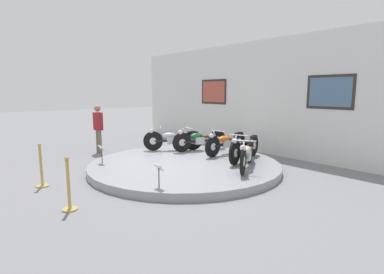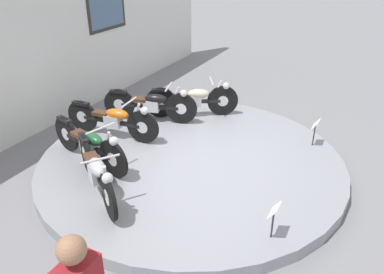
# 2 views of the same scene
# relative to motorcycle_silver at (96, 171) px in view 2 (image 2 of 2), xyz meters

# --- Properties ---
(ground_plane) EXTENTS (60.00, 60.00, 0.00)m
(ground_plane) POSITION_rel_motorcycle_silver_xyz_m (1.62, -0.75, -0.59)
(ground_plane) COLOR slate
(display_platform) EXTENTS (5.35, 5.35, 0.20)m
(display_platform) POSITION_rel_motorcycle_silver_xyz_m (1.62, -0.75, -0.49)
(display_platform) COLOR gray
(display_platform) RESTS_ON ground_plane
(back_wall) EXTENTS (14.00, 0.22, 3.96)m
(back_wall) POSITION_rel_motorcycle_silver_xyz_m (1.62, 2.86, 1.39)
(back_wall) COLOR silver
(back_wall) RESTS_ON ground_plane
(motorcycle_silver) EXTENTS (1.24, 1.65, 0.81)m
(motorcycle_silver) POSITION_rel_motorcycle_silver_xyz_m (0.00, 0.00, 0.00)
(motorcycle_silver) COLOR black
(motorcycle_silver) RESTS_ON display_platform
(motorcycle_green) EXTENTS (0.66, 1.95, 0.80)m
(motorcycle_green) POSITION_rel_motorcycle_silver_xyz_m (0.64, 0.67, -0.00)
(motorcycle_green) COLOR black
(motorcycle_green) RESTS_ON display_platform
(motorcycle_orange) EXTENTS (0.54, 2.00, 0.80)m
(motorcycle_orange) POSITION_rel_motorcycle_silver_xyz_m (1.62, 0.93, -0.00)
(motorcycle_orange) COLOR black
(motorcycle_orange) RESTS_ON display_platform
(motorcycle_black) EXTENTS (0.69, 1.95, 0.81)m
(motorcycle_black) POSITION_rel_motorcycle_silver_xyz_m (2.60, 0.67, 0.00)
(motorcycle_black) COLOR black
(motorcycle_black) RESTS_ON display_platform
(motorcycle_cream) EXTENTS (1.09, 1.76, 0.81)m
(motorcycle_cream) POSITION_rel_motorcycle_silver_xyz_m (3.23, -0.00, 0.00)
(motorcycle_cream) COLOR black
(motorcycle_cream) RESTS_ON display_platform
(info_placard_front_left) EXTENTS (0.26, 0.11, 0.51)m
(info_placard_front_left) POSITION_rel_motorcycle_silver_xyz_m (0.22, -2.61, -0.03)
(info_placard_front_left) COLOR #333338
(info_placard_front_left) RESTS_ON display_platform
(info_placard_front_centre) EXTENTS (0.26, 0.11, 0.51)m
(info_placard_front_centre) POSITION_rel_motorcycle_silver_xyz_m (3.02, -2.61, -0.03)
(info_placard_front_centre) COLOR #333338
(info_placard_front_centre) RESTS_ON display_platform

